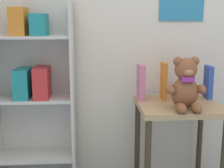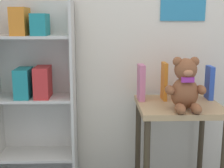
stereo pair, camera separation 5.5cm
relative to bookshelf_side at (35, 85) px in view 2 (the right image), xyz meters
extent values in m
cube|color=silver|center=(0.86, 0.16, 0.50)|extent=(4.80, 0.06, 2.50)
cube|color=teal|center=(1.06, 0.12, 0.59)|extent=(0.33, 0.01, 0.29)
cube|color=beige|center=(0.27, -0.03, -0.09)|extent=(0.02, 0.28, 1.32)
cube|color=beige|center=(0.00, 0.10, -0.09)|extent=(0.56, 0.02, 1.32)
cube|color=beige|center=(0.00, -0.03, -0.51)|extent=(0.53, 0.26, 0.02)
cube|color=beige|center=(0.00, -0.03, -0.09)|extent=(0.53, 0.26, 0.02)
cube|color=beige|center=(0.00, -0.03, 0.34)|extent=(0.53, 0.26, 0.02)
cube|color=orange|center=(-0.06, -0.05, 0.44)|extent=(0.10, 0.20, 0.18)
cube|color=teal|center=(0.07, -0.05, 0.42)|extent=(0.10, 0.20, 0.14)
cube|color=teal|center=(-0.06, -0.05, 0.02)|extent=(0.10, 0.20, 0.20)
cube|color=red|center=(0.07, -0.05, 0.03)|extent=(0.10, 0.20, 0.21)
cube|color=tan|center=(0.98, -0.19, -0.11)|extent=(0.54, 0.50, 0.04)
cylinder|color=#3E3121|center=(0.74, -0.41, -0.44)|extent=(0.04, 0.04, 0.62)
cylinder|color=#3E3121|center=(1.22, -0.41, -0.44)|extent=(0.04, 0.04, 0.62)
cylinder|color=#3E3121|center=(0.74, 0.03, -0.44)|extent=(0.04, 0.04, 0.62)
cylinder|color=#3E3121|center=(1.22, 0.03, -0.44)|extent=(0.04, 0.04, 0.62)
ellipsoid|color=brown|center=(0.98, -0.31, 0.01)|extent=(0.17, 0.13, 0.20)
sphere|color=brown|center=(0.98, -0.31, 0.16)|extent=(0.14, 0.14, 0.14)
sphere|color=brown|center=(0.93, -0.31, 0.20)|extent=(0.06, 0.06, 0.06)
sphere|color=brown|center=(1.03, -0.31, 0.20)|extent=(0.06, 0.06, 0.06)
ellipsoid|color=#B56E48|center=(0.98, -0.37, 0.15)|extent=(0.06, 0.04, 0.04)
ellipsoid|color=brown|center=(0.88, -0.33, 0.03)|extent=(0.06, 0.11, 0.06)
ellipsoid|color=brown|center=(1.08, -0.33, 0.03)|extent=(0.06, 0.11, 0.06)
ellipsoid|color=brown|center=(0.93, -0.41, -0.06)|extent=(0.06, 0.12, 0.06)
ellipsoid|color=brown|center=(1.03, -0.41, -0.06)|extent=(0.06, 0.12, 0.06)
cube|color=#992D93|center=(0.98, -0.37, 0.10)|extent=(0.08, 0.02, 0.03)
cube|color=#D17093|center=(0.74, -0.09, 0.03)|extent=(0.04, 0.12, 0.25)
cube|color=orange|center=(0.90, -0.08, 0.04)|extent=(0.02, 0.12, 0.26)
cube|color=red|center=(1.06, -0.08, 0.02)|extent=(0.04, 0.13, 0.23)
cube|color=#2D51B7|center=(1.22, -0.07, 0.02)|extent=(0.04, 0.11, 0.23)
camera|label=1|loc=(0.41, -2.16, 0.46)|focal=50.00mm
camera|label=2|loc=(0.47, -2.16, 0.46)|focal=50.00mm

